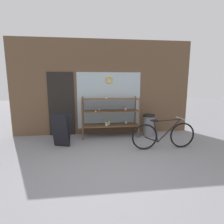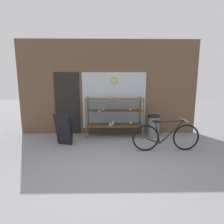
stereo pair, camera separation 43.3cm
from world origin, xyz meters
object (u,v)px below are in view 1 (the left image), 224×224
(display_case, at_px, (110,113))
(trash_bin, at_px, (149,124))
(bicycle, at_px, (164,135))
(sandwich_board, at_px, (61,130))

(display_case, distance_m, trash_bin, 1.34)
(display_case, distance_m, bicycle, 1.84)
(bicycle, height_order, sandwich_board, sandwich_board)
(trash_bin, bearing_deg, sandwich_board, -165.99)
(display_case, bearing_deg, trash_bin, -3.01)
(bicycle, xyz_separation_m, trash_bin, (-0.02, 1.18, 0.01))
(display_case, distance_m, sandwich_board, 1.66)
(bicycle, distance_m, sandwich_board, 2.79)
(sandwich_board, distance_m, trash_bin, 2.81)
(sandwich_board, bearing_deg, bicycle, 8.00)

